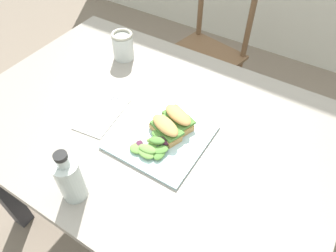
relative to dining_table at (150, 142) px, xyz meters
The scene contains 11 objects.
ground_plane 0.64m from the dining_table, 48.86° to the right, with size 8.54×8.54×0.00m, color #7A6B5B.
dining_table is the anchor object (origin of this frame).
chair_wooden_far 0.88m from the dining_table, 102.64° to the left, with size 0.47×0.47×0.87m.
plate_lunch 0.16m from the dining_table, 29.91° to the right, with size 0.28×0.28×0.01m, color silver.
sandwich_half_front 0.19m from the dining_table, 20.84° to the right, with size 0.12×0.10×0.06m.
sandwich_half_back 0.19m from the dining_table, 13.21° to the left, with size 0.12×0.10×0.06m.
salad_mixed_greens 0.20m from the dining_table, 51.42° to the right, with size 0.12×0.15×0.03m.
napkin_folded 0.20m from the dining_table, 155.83° to the right, with size 0.11×0.20×0.00m, color white.
fork_on_napkin 0.20m from the dining_table, 161.87° to the right, with size 0.04×0.19×0.00m.
bottle_cold_brew 0.39m from the dining_table, 91.02° to the right, with size 0.07×0.07×0.18m.
mason_jar_iced_tea 0.41m from the dining_table, 140.20° to the left, with size 0.09×0.09×0.11m.
Camera 1 is at (0.34, -0.46, 1.50)m, focal length 32.86 mm.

